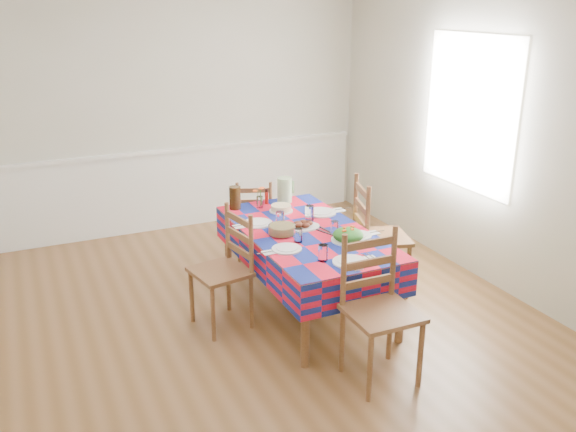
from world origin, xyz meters
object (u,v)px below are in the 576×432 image
at_px(chair_left, 225,270).
at_px(green_pitcher, 285,190).
at_px(tea_pitcher, 235,198).
at_px(chair_near, 379,310).
at_px(chair_right, 377,237).
at_px(dining_table, 306,239).
at_px(meat_platter, 303,225).
at_px(chair_far, 254,220).

bearing_deg(chair_left, green_pitcher, 120.70).
height_order(green_pitcher, tea_pitcher, green_pitcher).
relative_size(tea_pitcher, chair_near, 0.20).
relative_size(chair_near, chair_right, 0.99).
height_order(dining_table, chair_near, chair_near).
relative_size(meat_platter, chair_far, 0.35).
height_order(tea_pitcher, chair_far, tea_pitcher).
xyz_separation_m(chair_far, chair_right, (0.72, -1.11, 0.10)).
bearing_deg(tea_pitcher, chair_near, -79.85).
relative_size(tea_pitcher, chair_right, 0.20).
height_order(dining_table, meat_platter, meat_platter).
distance_m(chair_near, chair_far, 2.23).
bearing_deg(green_pitcher, chair_right, -53.49).
relative_size(dining_table, chair_near, 1.72).
bearing_deg(meat_platter, green_pitcher, 78.02).
xyz_separation_m(dining_table, tea_pitcher, (-0.34, 0.76, 0.18)).
xyz_separation_m(meat_platter, chair_right, (0.70, -0.06, -0.20)).
relative_size(chair_far, chair_left, 0.88).
bearing_deg(chair_right, green_pitcher, 52.62).
xyz_separation_m(meat_platter, chair_far, (-0.02, 1.05, -0.30)).
bearing_deg(chair_far, dining_table, 111.35).
relative_size(chair_near, chair_left, 1.08).
distance_m(meat_platter, tea_pitcher, 0.78).
xyz_separation_m(green_pitcher, chair_far, (-0.17, 0.37, -0.40)).
relative_size(chair_far, chair_right, 0.80).
height_order(tea_pitcher, chair_left, chair_left).
bearing_deg(chair_right, chair_left, 106.33).
bearing_deg(dining_table, chair_right, 1.09).
relative_size(chair_left, chair_right, 0.91).
bearing_deg(green_pitcher, chair_far, 114.32).
bearing_deg(green_pitcher, tea_pitcher, 179.04).
bearing_deg(chair_left, chair_right, 79.75).
xyz_separation_m(tea_pitcher, chair_near, (0.34, -1.88, -0.29)).
bearing_deg(chair_far, chair_left, 78.85).
relative_size(meat_platter, chair_near, 0.28).
bearing_deg(chair_far, chair_right, 143.48).
xyz_separation_m(chair_near, chair_far, (-0.01, 2.23, -0.10)).
height_order(chair_far, chair_right, chair_right).
distance_m(green_pitcher, chair_near, 1.90).
xyz_separation_m(dining_table, chair_near, (0.00, -1.11, -0.11)).
bearing_deg(chair_near, dining_table, 90.65).
distance_m(chair_near, chair_left, 1.32).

